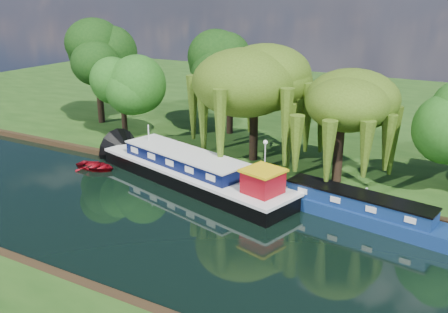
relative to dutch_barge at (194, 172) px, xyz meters
The scene contains 12 objects.
ground 7.38m from the dutch_barge, 61.47° to the right, with size 120.00×120.00×0.00m, color black.
far_bank 27.80m from the dutch_barge, 82.77° to the left, with size 120.00×52.00×0.45m, color #1B3F11.
dutch_barge is the anchor object (origin of this frame).
narrowboat 12.51m from the dutch_barge, ahead, with size 13.81×4.35×1.99m.
red_dinghy 8.95m from the dutch_barge, behind, with size 2.48×3.47×0.72m, color maroon.
willow_left 8.89m from the dutch_barge, 72.56° to the left, with size 7.56×7.56×9.06m.
willow_right 11.79m from the dutch_barge, 26.38° to the left, with size 6.11×6.11×7.44m.
tree_far_left 13.87m from the dutch_barge, 153.31° to the left, with size 4.75×4.75×7.66m.
tree_far_back 21.05m from the dutch_barge, 152.45° to the left, with size 5.83×5.83×9.80m.
tree_far_mid 14.12m from the dutch_barge, 106.69° to the left, with size 5.61×5.61×9.17m.
lamppost 5.89m from the dutch_barge, 45.54° to the left, with size 0.36×0.36×2.56m.
mooring_posts 3.59m from the dutch_barge, 33.34° to the left, with size 19.16×0.16×1.00m.
Camera 1 is at (15.86, -23.33, 14.15)m, focal length 40.00 mm.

